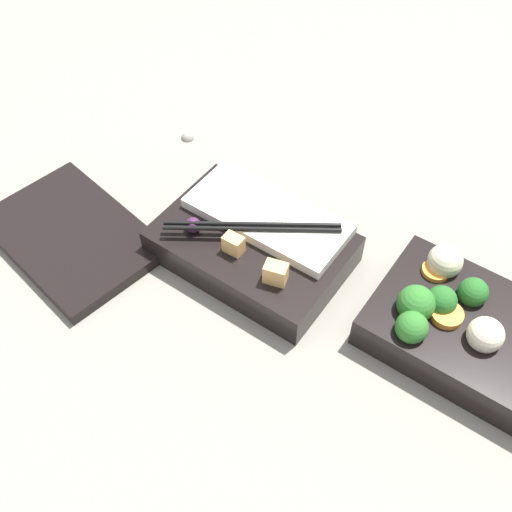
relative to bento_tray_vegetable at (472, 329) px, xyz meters
name	(u,v)px	position (x,y,z in m)	size (l,w,h in m)	color
ground_plane	(353,302)	(0.12, 0.02, -0.03)	(3.00, 3.00, 0.00)	gray
bento_tray_vegetable	(472,329)	(0.00, 0.00, 0.00)	(0.21, 0.14, 0.07)	black
bento_tray_rice	(254,243)	(0.24, 0.03, 0.00)	(0.21, 0.14, 0.06)	black
bento_lid	(72,236)	(0.43, 0.13, -0.02)	(0.20, 0.14, 0.01)	black
pebble_2	(187,136)	(0.44, -0.09, -0.02)	(0.02, 0.02, 0.02)	gray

